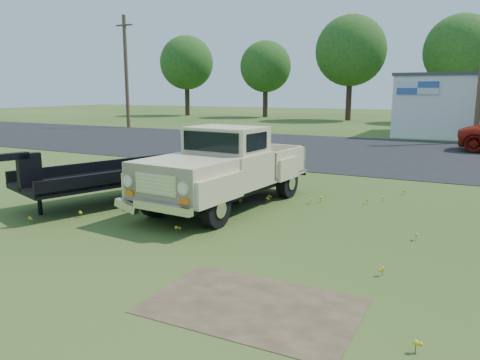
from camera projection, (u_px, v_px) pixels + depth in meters
name	position (u px, v px, depth m)	size (l,w,h in m)	color
ground	(250.00, 235.00, 10.03)	(140.00, 140.00, 0.00)	#2A4B18
asphalt_lot	(382.00, 153.00, 23.14)	(90.00, 14.00, 0.02)	black
dirt_patch_a	(253.00, 306.00, 6.73)	(3.00, 2.00, 0.01)	#443524
dirt_patch_b	(241.00, 194.00, 13.98)	(2.20, 1.60, 0.01)	#443524
utility_pole_west	(126.00, 71.00, 38.24)	(1.60, 0.30, 9.00)	#472D21
treeline_a	(187.00, 63.00, 56.34)	(6.40, 6.40, 9.52)	#322216
treeline_b	(266.00, 67.00, 52.85)	(5.76, 5.76, 8.57)	#322216
treeline_c	(351.00, 51.00, 46.82)	(7.04, 7.04, 10.47)	#322216
treeline_d	(461.00, 51.00, 43.27)	(6.72, 6.72, 10.00)	#322216
vintage_pickup_truck	(226.00, 167.00, 12.34)	(2.29, 5.88, 2.13)	beige
flatbed_trailer	(120.00, 172.00, 13.01)	(1.97, 5.91, 1.61)	black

